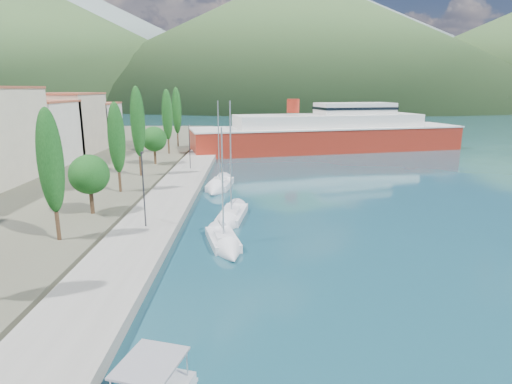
{
  "coord_description": "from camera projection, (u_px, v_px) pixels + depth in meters",
  "views": [
    {
      "loc": [
        -0.29,
        -19.87,
        11.75
      ],
      "look_at": [
        0.0,
        14.0,
        3.5
      ],
      "focal_mm": 30.0,
      "sensor_mm": 36.0,
      "label": 1
    }
  ],
  "objects": [
    {
      "name": "lamp_posts",
      "position": [
        148.0,
        183.0,
        35.61
      ],
      "size": [
        0.15,
        47.51,
        6.06
      ],
      "color": "#2D2D33",
      "rests_on": "quay"
    },
    {
      "name": "sailboat_mid",
      "position": [
        228.0,
        221.0,
        37.8
      ],
      "size": [
        3.17,
        8.22,
        11.52
      ],
      "color": "silver",
      "rests_on": "ground"
    },
    {
      "name": "quay",
      "position": [
        174.0,
        194.0,
        47.18
      ],
      "size": [
        5.0,
        88.0,
        0.8
      ],
      "primitive_type": "cube",
      "color": "gray",
      "rests_on": "ground"
    },
    {
      "name": "town_buildings",
      "position": [
        12.0,
        136.0,
        56.37
      ],
      "size": [
        9.2,
        69.2,
        11.3
      ],
      "color": "beige",
      "rests_on": "land_strip"
    },
    {
      "name": "hills_near",
      "position": [
        365.0,
        44.0,
        373.18
      ],
      "size": [
        1010.0,
        520.0,
        115.0
      ],
      "color": "#39582C",
      "rests_on": "ground"
    },
    {
      "name": "sailboat_far",
      "position": [
        217.0,
        188.0,
        50.1
      ],
      "size": [
        3.4,
        7.94,
        11.31
      ],
      "color": "silver",
      "rests_on": "ground"
    },
    {
      "name": "ferry",
      "position": [
        329.0,
        134.0,
        82.11
      ],
      "size": [
        53.26,
        22.93,
        10.35
      ],
      "color": "#9F2415",
      "rests_on": "ground"
    },
    {
      "name": "tree_row",
      "position": [
        133.0,
        136.0,
        51.9
      ],
      "size": [
        3.67,
        64.12,
        11.34
      ],
      "color": "#47301E",
      "rests_on": "land_strip"
    },
    {
      "name": "ground",
      "position": [
        253.0,
        125.0,
        138.68
      ],
      "size": [
        1400.0,
        1400.0,
        0.0
      ],
      "primitive_type": "plane",
      "color": "#184552"
    },
    {
      "name": "hills_far",
      "position": [
        350.0,
        41.0,
        606.08
      ],
      "size": [
        1480.0,
        900.0,
        180.0
      ],
      "color": "slate",
      "rests_on": "ground"
    },
    {
      "name": "sailboat_near",
      "position": [
        227.0,
        247.0,
        31.65
      ],
      "size": [
        3.66,
        7.1,
        9.79
      ],
      "color": "silver",
      "rests_on": "ground"
    }
  ]
}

